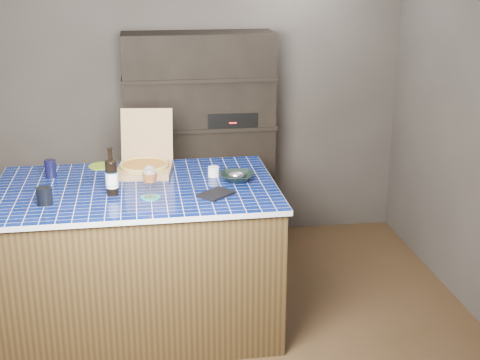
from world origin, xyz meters
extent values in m
plane|color=#4F3421|center=(0.00, 0.00, 0.00)|extent=(3.50, 3.50, 0.00)
plane|color=#504B45|center=(0.00, 1.75, 1.25)|extent=(3.50, 0.00, 3.50)
plane|color=#504B45|center=(0.00, -1.75, 1.25)|extent=(3.50, 0.00, 3.50)
cube|color=black|center=(0.00, 1.53, 0.90)|extent=(1.20, 0.40, 1.80)
cube|color=black|center=(0.25, 1.48, 1.12)|extent=(0.40, 0.32, 0.12)
cube|color=#45331B|center=(-0.52, 0.26, 0.47)|extent=(1.74, 1.10, 0.94)
cube|color=#041247|center=(-0.52, 0.26, 0.96)|extent=(1.79, 1.14, 0.03)
cube|color=tan|center=(-0.46, 0.54, 1.00)|extent=(0.40, 0.40, 0.04)
cube|color=tan|center=(-0.43, 0.75, 1.19)|extent=(0.37, 0.13, 0.35)
cylinder|color=tan|center=(-0.46, 0.54, 1.02)|extent=(0.33, 0.33, 0.01)
cylinder|color=maroon|center=(-0.46, 0.54, 1.03)|extent=(0.29, 0.29, 0.01)
torus|color=tan|center=(-0.46, 0.54, 1.04)|extent=(0.33, 0.33, 0.02)
cylinder|color=black|center=(-0.66, 0.13, 1.08)|extent=(0.07, 0.07, 0.21)
ellipsoid|color=black|center=(-0.66, 0.13, 1.18)|extent=(0.07, 0.07, 0.04)
cylinder|color=black|center=(-0.66, 0.13, 1.23)|extent=(0.03, 0.03, 0.08)
cylinder|color=white|center=(-0.66, 0.13, 1.07)|extent=(0.08, 0.08, 0.09)
cylinder|color=#3B88C8|center=(-0.66, 0.13, 1.04)|extent=(0.08, 0.08, 0.01)
cylinder|color=#3B88C8|center=(-0.66, 0.13, 1.12)|extent=(0.08, 0.08, 0.01)
cylinder|color=#198576|center=(-0.43, 0.04, 0.98)|extent=(0.12, 0.12, 0.01)
cylinder|color=white|center=(-0.43, 0.04, 0.99)|extent=(0.08, 0.08, 0.01)
cylinder|color=white|center=(-0.43, 0.04, 1.03)|extent=(0.01, 0.01, 0.08)
ellipsoid|color=white|center=(-0.43, 0.04, 1.12)|extent=(0.09, 0.09, 0.12)
cylinder|color=#C96920|center=(-0.43, 0.04, 1.11)|extent=(0.07, 0.07, 0.06)
cylinder|color=white|center=(-0.43, 0.04, 1.14)|extent=(0.07, 0.07, 0.02)
cylinder|color=black|center=(-1.05, 0.02, 1.03)|extent=(0.09, 0.09, 0.10)
cube|color=black|center=(-0.03, 0.02, 0.98)|extent=(0.25, 0.25, 0.02)
imported|color=black|center=(0.13, 0.29, 1.00)|extent=(0.24, 0.24, 0.05)
ellipsoid|color=silver|center=(0.13, 0.29, 1.02)|extent=(0.11, 0.09, 0.05)
cylinder|color=white|center=(-0.01, 0.40, 1.01)|extent=(0.08, 0.08, 0.06)
cylinder|color=black|center=(-1.08, 0.54, 1.03)|extent=(0.07, 0.07, 0.12)
cylinder|color=#78A122|center=(-0.75, 0.73, 0.98)|extent=(0.19, 0.19, 0.01)
camera|label=1|loc=(-0.45, -3.80, 2.36)|focal=50.00mm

